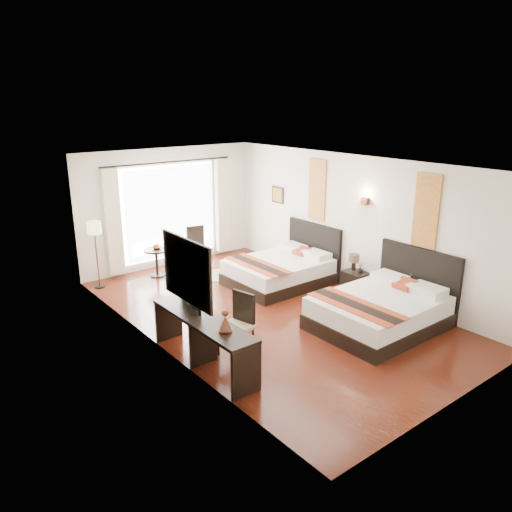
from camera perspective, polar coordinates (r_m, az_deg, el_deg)
floor at (r=9.48m, az=1.53°, el=-6.54°), size 4.50×7.50×0.01m
ceiling at (r=8.72m, az=1.68°, el=10.48°), size 4.50×7.50×0.02m
wall_headboard at (r=10.53m, az=11.07°, el=3.69°), size 0.01×7.50×2.80m
wall_desk at (r=7.82m, az=-11.17°, el=-1.14°), size 0.01×7.50×2.80m
wall_window at (r=12.03m, az=-9.91°, el=5.47°), size 4.50×0.01×2.80m
wall_entry at (r=6.72m, az=22.54°, el=-5.33°), size 4.50×0.01×2.80m
window_glass at (r=12.04m, az=-9.85°, el=4.99°), size 2.40×0.02×2.20m
sheer_curtain at (r=11.99m, az=-9.71°, el=4.94°), size 2.30×0.02×2.10m
drape_left at (r=11.36m, az=-16.03°, el=3.71°), size 0.35×0.14×2.35m
drape_right at (r=12.69m, az=-3.86°, el=5.76°), size 0.35×0.14×2.35m
art_panel_near at (r=9.42m, az=18.88°, el=4.90°), size 0.03×0.50×1.35m
art_panel_far at (r=11.12m, az=7.00°, el=7.51°), size 0.03×0.50×1.35m
wall_sconce at (r=10.18m, az=12.37°, el=6.14°), size 0.10×0.14×0.14m
mirror_frame at (r=7.08m, az=-7.92°, el=-1.67°), size 0.04×1.25×0.95m
mirror_glass at (r=7.09m, az=-7.75°, el=-1.63°), size 0.01×1.12×0.82m
bed_near at (r=9.08m, az=14.22°, el=-5.93°), size 2.24×1.75×1.26m
bed_far at (r=10.87m, az=2.98°, el=-1.55°), size 2.13×1.66×1.20m
nightstand at (r=10.51m, az=11.22°, el=-2.99°), size 0.39×0.49×0.47m
table_lamp at (r=10.38m, az=11.14°, el=-0.37°), size 0.21×0.21×0.34m
vase at (r=10.36m, az=11.82°, el=-1.40°), size 0.14×0.14×0.13m
console_desk at (r=7.64m, az=-6.05°, el=-9.65°), size 0.50×2.20×0.76m
television at (r=7.83m, az=-8.24°, el=-3.96°), size 0.31×0.91×0.52m
bronze_figurine at (r=6.96m, az=-3.54°, el=-7.61°), size 0.24×0.24×0.30m
desk_chair at (r=7.94m, az=-2.23°, el=-9.11°), size 0.55×0.55×0.98m
floor_lamp at (r=10.88m, az=-17.98°, el=2.59°), size 0.29×0.29×1.44m
side_table at (r=11.52m, az=-11.27°, el=-0.75°), size 0.55×0.55×0.63m
fruit_bowl at (r=11.45m, az=-11.28°, el=0.93°), size 0.22×0.22×0.05m
window_chair at (r=11.88m, az=-6.57°, el=-0.00°), size 0.54×0.54×1.00m
jute_rug at (r=11.37m, az=-6.25°, el=-2.40°), size 1.36×1.13×0.01m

